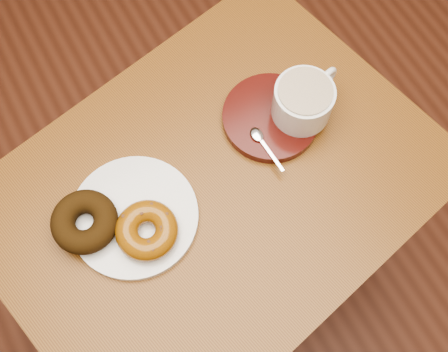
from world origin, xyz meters
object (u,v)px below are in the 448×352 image
saucer (271,117)px  coffee_cup (304,101)px  cafe_table (215,207)px  donut_plate (134,216)px

saucer → coffee_cup: bearing=-20.1°
cafe_table → coffee_cup: coffee_cup is taller
donut_plate → cafe_table: bearing=-5.5°
cafe_table → saucer: (0.15, 0.06, 0.12)m
donut_plate → saucer: bearing=9.4°
donut_plate → coffee_cup: 0.34m
cafe_table → donut_plate: bearing=161.9°
cafe_table → donut_plate: 0.18m
donut_plate → saucer: size_ratio=1.24×
cafe_table → donut_plate: donut_plate is taller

